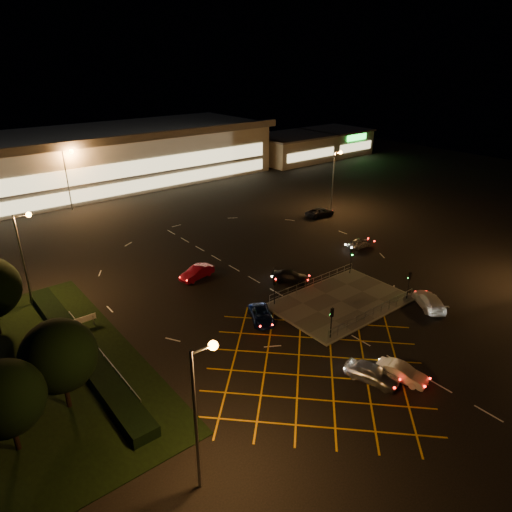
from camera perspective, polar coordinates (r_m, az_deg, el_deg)
ground at (r=49.75m, az=7.33°, el=-5.55°), size 180.00×180.00×0.00m
pedestrian_island at (r=49.88m, az=10.60°, el=-5.63°), size 14.00×9.00×0.12m
grass_verge at (r=43.30m, az=-27.30°, el=-13.25°), size 18.00×30.00×0.08m
hedge at (r=43.76m, az=-21.03°, el=-10.86°), size 2.00×26.00×1.00m
supermarket at (r=98.81m, az=-19.44°, el=11.48°), size 72.00×26.50×10.50m
retail_unit_a at (r=116.10m, az=4.44°, el=13.34°), size 18.80×14.80×6.35m
retail_unit_b at (r=127.35m, az=9.92°, el=14.01°), size 14.80×14.80×6.35m
streetlight_sw at (r=27.00m, az=-6.90°, el=-17.32°), size 1.78×0.56×10.03m
streetlight_nw at (r=51.52m, az=-26.93°, el=1.06°), size 1.78×0.56×10.03m
streetlight_ne at (r=77.02m, az=9.88°, el=10.22°), size 1.78×0.56×10.03m
streetlight_far_left at (r=82.70m, az=-22.38°, el=9.73°), size 1.78×0.56×10.03m
streetlight_far_right at (r=102.59m, az=-0.56°, el=13.92°), size 1.78×0.56×10.03m
signal_sw at (r=42.52m, az=9.44°, el=-7.51°), size 0.28×0.30×3.15m
signal_se at (r=51.15m, az=18.62°, el=-2.84°), size 0.28×0.30×3.15m
signal_nw at (r=47.44m, az=2.36°, el=-3.66°), size 0.28×0.30×3.15m
signal_ne at (r=55.31m, az=11.83°, el=-0.01°), size 0.28×0.30×3.15m
tree_a at (r=34.17m, az=-28.89°, el=-15.34°), size 5.04×5.04×6.86m
tree_e at (r=36.05m, az=-23.40°, el=-11.38°), size 5.40×5.40×7.35m
car_near_silver at (r=39.09m, az=14.29°, el=-13.99°), size 2.93×4.77×1.52m
car_queue_white at (r=39.93m, az=17.72°, el=-13.69°), size 2.39×4.32×1.35m
car_left_blue at (r=45.59m, az=0.68°, el=-7.40°), size 3.75×4.83×1.22m
car_far_dkgrey at (r=53.24m, az=4.35°, el=-2.57°), size 4.07×4.54×1.27m
car_right_silver at (r=64.04m, az=12.87°, el=1.58°), size 3.92×1.97×1.28m
car_circ_red at (r=54.26m, az=-7.41°, el=-2.06°), size 4.66×2.39×1.47m
car_east_grey at (r=75.55m, az=8.02°, el=5.45°), size 5.20×2.54×1.42m
car_approach_white at (r=51.14m, az=20.82°, el=-5.24°), size 4.57×5.38×1.48m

